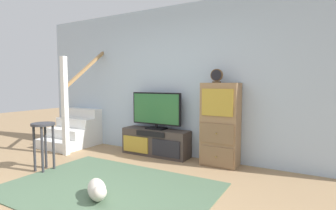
# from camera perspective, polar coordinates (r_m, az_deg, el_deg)

# --- Properties ---
(ground_plane) EXTENTS (20.00, 20.00, 0.00)m
(ground_plane) POSITION_cam_1_polar(r_m,az_deg,el_deg) (3.13, -20.92, -20.38)
(ground_plane) COLOR #997A56
(back_wall) EXTENTS (6.40, 0.12, 2.70)m
(back_wall) POSITION_cam_1_polar(r_m,az_deg,el_deg) (4.78, 2.01, 5.17)
(back_wall) COLOR #A8BCD1
(back_wall) RESTS_ON ground_plane
(area_rug) EXTENTS (2.60, 1.80, 0.01)m
(area_rug) POSITION_cam_1_polar(r_m,az_deg,el_deg) (3.50, -12.97, -17.29)
(area_rug) COLOR #4C664C
(area_rug) RESTS_ON ground_plane
(media_console) EXTENTS (1.28, 0.38, 0.48)m
(media_console) POSITION_cam_1_polar(r_m,az_deg,el_deg) (4.82, -2.71, -8.13)
(media_console) COLOR #423833
(media_console) RESTS_ON ground_plane
(television) EXTENTS (1.00, 0.22, 0.67)m
(television) POSITION_cam_1_polar(r_m,az_deg,el_deg) (4.74, -2.59, -1.04)
(television) COLOR black
(television) RESTS_ON media_console
(side_cabinet) EXTENTS (0.58, 0.38, 1.32)m
(side_cabinet) POSITION_cam_1_polar(r_m,az_deg,el_deg) (4.24, 11.37, -4.22)
(side_cabinet) COLOR #93704C
(side_cabinet) RESTS_ON ground_plane
(desk_clock) EXTENTS (0.19, 0.08, 0.22)m
(desk_clock) POSITION_cam_1_polar(r_m,az_deg,el_deg) (4.20, 10.60, 6.28)
(desk_clock) COLOR #4C3823
(desk_clock) RESTS_ON side_cabinet
(staircase) EXTENTS (1.00, 1.36, 2.20)m
(staircase) POSITION_cam_1_polar(r_m,az_deg,el_deg) (6.05, -18.42, -4.50)
(staircase) COLOR white
(staircase) RESTS_ON ground_plane
(bar_stool_near) EXTENTS (0.34, 0.34, 0.72)m
(bar_stool_near) POSITION_cam_1_polar(r_m,az_deg,el_deg) (4.35, -25.57, -6.01)
(bar_stool_near) COLOR #333338
(bar_stool_near) RESTS_ON ground_plane
(dog) EXTENTS (0.48, 0.42, 0.23)m
(dog) POSITION_cam_1_polar(r_m,az_deg,el_deg) (3.19, -15.22, -17.46)
(dog) COLOR beige
(dog) RESTS_ON ground_plane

